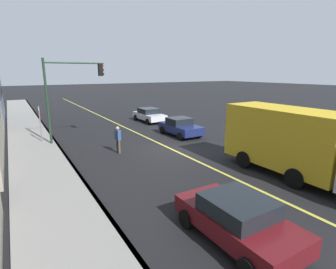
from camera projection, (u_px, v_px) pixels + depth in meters
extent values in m
plane|color=black|center=(172.00, 149.00, 17.49)|extent=(200.00, 200.00, 0.00)
cube|color=gray|center=(43.00, 171.00, 13.54)|extent=(80.00, 3.05, 0.15)
cube|color=slate|center=(72.00, 166.00, 14.26)|extent=(80.00, 0.16, 0.15)
cube|color=#D8CC4C|center=(172.00, 149.00, 17.49)|extent=(80.00, 0.16, 0.01)
cube|color=#262D38|center=(1.00, 90.00, 27.07)|extent=(9.79, 0.06, 1.10)
cube|color=navy|center=(180.00, 128.00, 21.23)|extent=(3.99, 1.87, 0.61)
cube|color=black|center=(179.00, 121.00, 21.24)|extent=(1.62, 1.72, 0.51)
cylinder|color=black|center=(199.00, 134.00, 20.66)|extent=(0.60, 0.22, 0.60)
cylinder|color=black|center=(180.00, 136.00, 19.74)|extent=(0.60, 0.22, 0.60)
cylinder|color=black|center=(181.00, 128.00, 22.86)|extent=(0.60, 0.22, 0.60)
cylinder|color=black|center=(163.00, 130.00, 21.94)|extent=(0.60, 0.22, 0.60)
cube|color=silver|center=(149.00, 116.00, 27.21)|extent=(4.32, 1.85, 0.56)
cube|color=black|center=(149.00, 111.00, 27.20)|extent=(2.02, 1.70, 0.52)
cylinder|color=black|center=(164.00, 120.00, 26.54)|extent=(0.60, 0.22, 0.60)
cylinder|color=black|center=(148.00, 122.00, 25.63)|extent=(0.60, 0.22, 0.60)
cylinder|color=black|center=(151.00, 116.00, 28.91)|extent=(0.60, 0.22, 0.60)
cylinder|color=black|center=(136.00, 117.00, 28.01)|extent=(0.60, 0.22, 0.60)
cube|color=#591116|center=(237.00, 222.00, 7.97)|extent=(4.04, 1.92, 0.59)
cube|color=black|center=(238.00, 206.00, 7.83)|extent=(1.92, 1.76, 0.50)
cylinder|color=black|center=(186.00, 219.00, 8.68)|extent=(0.60, 0.22, 0.60)
cylinder|color=black|center=(228.00, 204.00, 9.62)|extent=(0.60, 0.22, 0.60)
cylinder|color=black|center=(248.00, 269.00, 6.46)|extent=(0.60, 0.22, 0.60)
cylinder|color=black|center=(295.00, 244.00, 7.40)|extent=(0.60, 0.22, 0.60)
cube|color=gold|center=(284.00, 137.00, 13.09)|extent=(5.95, 2.34, 2.86)
cylinder|color=black|center=(271.00, 153.00, 15.23)|extent=(0.90, 0.28, 0.90)
cylinder|color=black|center=(244.00, 159.00, 14.10)|extent=(0.90, 0.28, 0.90)
cylinder|color=black|center=(323.00, 169.00, 12.75)|extent=(0.90, 0.28, 0.90)
cylinder|color=black|center=(295.00, 178.00, 11.62)|extent=(0.90, 0.28, 0.90)
cylinder|color=brown|center=(119.00, 147.00, 16.56)|extent=(0.16, 0.16, 0.86)
cylinder|color=brown|center=(117.00, 146.00, 16.72)|extent=(0.16, 0.16, 0.86)
cube|color=#334C8C|center=(118.00, 135.00, 16.46)|extent=(0.44, 0.29, 0.64)
sphere|color=tan|center=(118.00, 128.00, 16.36)|extent=(0.23, 0.23, 0.23)
cube|color=black|center=(120.00, 134.00, 16.57)|extent=(0.28, 0.20, 0.34)
cylinder|color=#1E3823|center=(47.00, 103.00, 17.79)|extent=(0.16, 0.16, 5.94)
cylinder|color=#1E3823|center=(75.00, 63.00, 18.18)|extent=(0.10, 4.04, 0.10)
cube|color=black|center=(100.00, 70.00, 19.17)|extent=(0.28, 0.30, 0.90)
sphere|color=red|center=(103.00, 66.00, 19.19)|extent=(0.18, 0.18, 0.18)
sphere|color=#392905|center=(103.00, 70.00, 19.26)|extent=(0.18, 0.18, 0.18)
sphere|color=black|center=(103.00, 74.00, 19.33)|extent=(0.18, 0.18, 0.18)
cylinder|color=slate|center=(40.00, 125.00, 18.69)|extent=(0.08, 0.08, 2.70)
cube|color=white|center=(38.00, 109.00, 18.41)|extent=(0.60, 0.02, 0.20)
cube|color=#DB5919|center=(39.00, 114.00, 18.49)|extent=(0.44, 0.02, 0.28)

